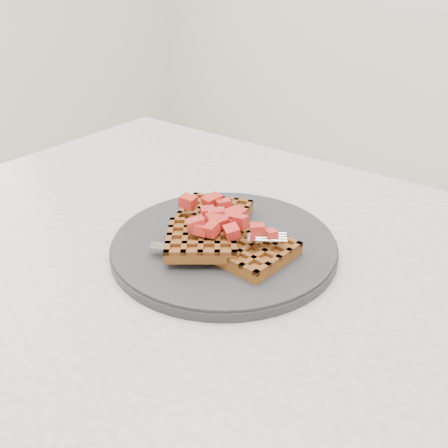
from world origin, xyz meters
name	(u,v)px	position (x,y,z in m)	size (l,w,h in m)	color
table	(260,352)	(0.00, 0.00, 0.64)	(1.20, 0.80, 0.75)	silver
plate	(224,245)	(-0.08, 0.03, 0.76)	(0.30, 0.30, 0.02)	black
waffles	(222,234)	(-0.08, 0.02, 0.78)	(0.20, 0.19, 0.03)	brown
strawberry_pile	(224,214)	(-0.08, 0.03, 0.80)	(0.15, 0.15, 0.02)	maroon
fork	(228,251)	(-0.05, 0.00, 0.77)	(0.02, 0.18, 0.02)	silver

